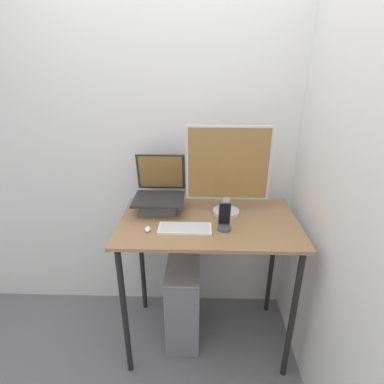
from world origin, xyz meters
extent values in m
plane|color=slate|center=(0.00, 0.00, 0.00)|extent=(12.00, 12.00, 0.00)
cube|color=silver|center=(0.00, 0.72, 1.30)|extent=(6.00, 0.05, 2.60)
cube|color=silver|center=(0.61, 0.00, 1.30)|extent=(0.05, 6.00, 2.60)
cube|color=#936D47|center=(0.00, 0.32, 0.92)|extent=(1.05, 0.63, 0.02)
cylinder|color=black|center=(-0.48, 0.05, 0.46)|extent=(0.03, 0.03, 0.91)
cylinder|color=black|center=(0.48, 0.05, 0.46)|extent=(0.03, 0.03, 0.91)
cylinder|color=black|center=(-0.48, 0.58, 0.46)|extent=(0.03, 0.03, 0.91)
cylinder|color=black|center=(0.48, 0.58, 0.46)|extent=(0.03, 0.03, 0.91)
cube|color=#4C4C51|center=(-0.31, 0.42, 0.97)|extent=(0.22, 0.17, 0.08)
cube|color=#262628|center=(-0.31, 0.42, 1.02)|extent=(0.31, 0.24, 0.02)
cube|color=#262628|center=(-0.31, 0.56, 1.15)|extent=(0.31, 0.05, 0.24)
cube|color=olive|center=(-0.31, 0.55, 1.15)|extent=(0.28, 0.04, 0.22)
cylinder|color=silver|center=(0.11, 0.41, 0.94)|extent=(0.16, 0.16, 0.02)
cylinder|color=silver|center=(0.11, 0.41, 1.00)|extent=(0.05, 0.05, 0.09)
cube|color=silver|center=(0.11, 0.42, 1.25)|extent=(0.49, 0.01, 0.44)
cube|color=olive|center=(0.11, 0.41, 1.25)|extent=(0.47, 0.01, 0.42)
cube|color=white|center=(-0.13, 0.20, 0.94)|extent=(0.30, 0.13, 0.01)
cube|color=silver|center=(-0.13, 0.20, 0.95)|extent=(0.27, 0.11, 0.00)
ellipsoid|color=white|center=(-0.34, 0.18, 0.94)|extent=(0.03, 0.05, 0.02)
cylinder|color=#4C4C51|center=(0.08, 0.21, 0.94)|extent=(0.08, 0.08, 0.02)
cube|color=#4C515B|center=(0.08, 0.22, 1.02)|extent=(0.07, 0.04, 0.15)
cube|color=black|center=(0.08, 0.22, 1.03)|extent=(0.06, 0.03, 0.14)
cube|color=gray|center=(-0.16, 0.34, 0.29)|extent=(0.22, 0.41, 0.58)
cube|color=slate|center=(-0.16, 0.14, 0.29)|extent=(0.21, 0.01, 0.55)
camera|label=1|loc=(-0.05, -1.25, 1.78)|focal=28.00mm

